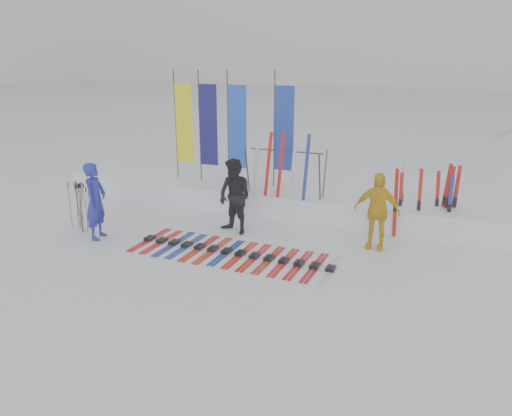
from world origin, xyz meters
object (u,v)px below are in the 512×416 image
at_px(ski_rack, 286,166).
at_px(person_blue, 96,201).
at_px(person_yellow, 377,211).
at_px(ski_row, 233,253).
at_px(person_black, 235,197).

bearing_deg(ski_rack, person_blue, -136.40).
height_order(person_yellow, ski_row, person_yellow).
bearing_deg(ski_rack, person_yellow, -27.23).
bearing_deg(person_yellow, person_black, -173.79).
bearing_deg(person_yellow, person_blue, -161.97).
relative_size(person_blue, person_yellow, 1.05).
xyz_separation_m(person_black, ski_row, (0.56, -1.27, -0.88)).
relative_size(person_blue, person_black, 1.00).
distance_m(person_blue, person_black, 3.26).
xyz_separation_m(person_blue, person_black, (2.83, 1.63, 0.00)).
bearing_deg(person_blue, ski_rack, -59.84).
distance_m(ski_row, ski_rack, 3.28).
height_order(person_yellow, ski_rack, ski_rack).
xyz_separation_m(person_black, person_yellow, (3.33, 0.35, -0.04)).
relative_size(person_blue, ski_rack, 0.90).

